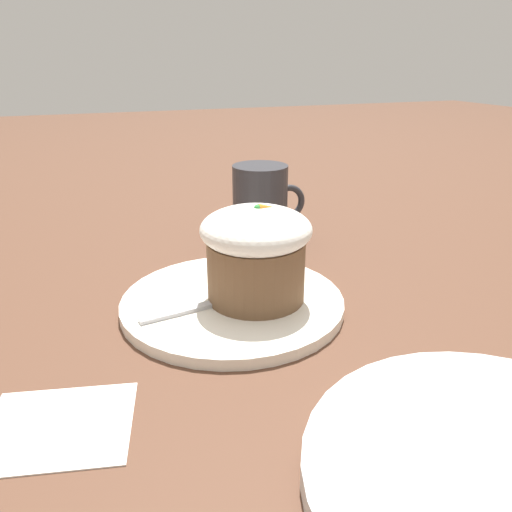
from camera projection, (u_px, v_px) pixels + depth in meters
The scene contains 6 objects.
ground_plane at pixel (233, 307), 0.51m from camera, with size 4.00×4.00×0.00m, color #513323.
dessert_plate at pixel (233, 302), 0.51m from camera, with size 0.23×0.23×0.01m.
carrot_cake at pixel (256, 251), 0.49m from camera, with size 0.11×0.11×0.10m.
spoon at pixel (224, 300), 0.50m from camera, with size 0.12×0.04×0.01m.
coffee_cup at pixel (261, 205), 0.67m from camera, with size 0.10×0.07×0.11m.
paper_napkin at pixel (58, 426), 0.35m from camera, with size 0.12×0.11×0.00m.
Camera 1 is at (-0.14, -0.44, 0.24)m, focal length 35.00 mm.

